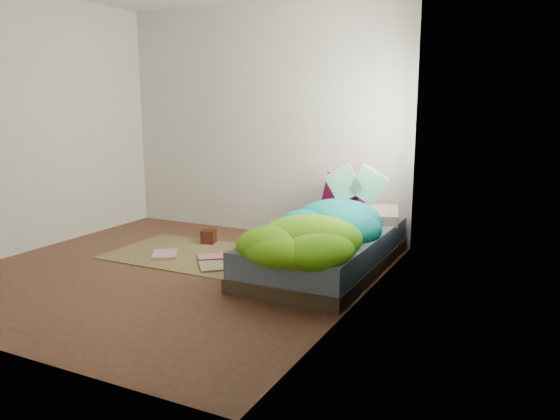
% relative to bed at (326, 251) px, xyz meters
% --- Properties ---
extents(ground, '(3.50, 3.50, 0.00)m').
position_rel_bed_xyz_m(ground, '(-1.22, -0.72, -0.17)').
color(ground, '#47291B').
rests_on(ground, ground).
extents(room_walls, '(3.54, 3.54, 2.62)m').
position_rel_bed_xyz_m(room_walls, '(-1.21, -0.71, 1.46)').
color(room_walls, silver).
rests_on(room_walls, ground).
extents(bed, '(1.00, 2.00, 0.34)m').
position_rel_bed_xyz_m(bed, '(0.00, 0.00, 0.00)').
color(bed, '#3A2E20').
rests_on(bed, ground).
extents(duvet, '(0.96, 1.84, 0.34)m').
position_rel_bed_xyz_m(duvet, '(0.00, -0.22, 0.34)').
color(duvet, '#087E82').
rests_on(duvet, bed).
extents(rug, '(1.60, 1.10, 0.01)m').
position_rel_bed_xyz_m(rug, '(-1.37, -0.17, -0.16)').
color(rug, brown).
rests_on(rug, ground).
extents(pillow_floral, '(0.62, 0.48, 0.12)m').
position_rel_bed_xyz_m(pillow_floral, '(0.21, 0.63, 0.23)').
color(pillow_floral, beige).
rests_on(pillow_floral, bed).
extents(pillow_magenta, '(0.46, 0.26, 0.44)m').
position_rel_bed_xyz_m(pillow_magenta, '(-0.09, 0.69, 0.39)').
color(pillow_magenta, '#4F051A').
rests_on(pillow_magenta, bed).
extents(open_book, '(0.49, 0.20, 0.29)m').
position_rel_bed_xyz_m(open_book, '(0.10, 0.49, 0.66)').
color(open_book, green).
rests_on(open_book, duvet).
extents(wooden_box, '(0.18, 0.18, 0.14)m').
position_rel_bed_xyz_m(wooden_box, '(-1.47, 0.26, -0.09)').
color(wooden_box, '#32160B').
rests_on(wooden_box, rug).
extents(floor_book_a, '(0.37, 0.40, 0.02)m').
position_rel_bed_xyz_m(floor_book_a, '(-1.68, -0.41, -0.14)').
color(floor_book_a, beige).
rests_on(floor_book_a, rug).
extents(floor_book_b, '(0.35, 0.34, 0.03)m').
position_rel_bed_xyz_m(floor_book_b, '(-1.17, -0.14, -0.14)').
color(floor_book_b, '#D07899').
rests_on(floor_book_b, rug).
extents(floor_book_c, '(0.36, 0.37, 0.02)m').
position_rel_bed_xyz_m(floor_book_c, '(-1.03, -0.55, -0.15)').
color(floor_book_c, tan).
rests_on(floor_book_c, rug).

